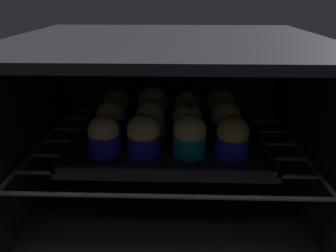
% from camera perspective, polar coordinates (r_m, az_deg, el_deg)
% --- Properties ---
extents(oven_cavity, '(0.59, 0.47, 0.37)m').
position_cam_1_polar(oven_cavity, '(0.68, 0.11, 1.08)').
color(oven_cavity, black).
rests_on(oven_cavity, ground).
extents(oven_rack, '(0.55, 0.42, 0.01)m').
position_cam_1_polar(oven_rack, '(0.66, 0.01, -3.07)').
color(oven_rack, '#51515B').
rests_on(oven_rack, oven_cavity).
extents(baking_tray, '(0.38, 0.31, 0.02)m').
position_cam_1_polar(baking_tray, '(0.65, -0.00, -2.32)').
color(baking_tray, black).
rests_on(baking_tray, oven_rack).
extents(muffin_row0_col0, '(0.06, 0.06, 0.07)m').
position_cam_1_polar(muffin_row0_col0, '(0.58, -11.78, -1.83)').
color(muffin_row0_col0, '#1928B7').
rests_on(muffin_row0_col0, baking_tray).
extents(muffin_row0_col1, '(0.06, 0.06, 0.08)m').
position_cam_1_polar(muffin_row0_col1, '(0.57, -4.56, -1.73)').
color(muffin_row0_col1, '#1928B7').
rests_on(muffin_row0_col1, baking_tray).
extents(muffin_row0_col2, '(0.06, 0.06, 0.08)m').
position_cam_1_polar(muffin_row0_col2, '(0.56, 4.02, -1.87)').
color(muffin_row0_col2, '#0C8C84').
rests_on(muffin_row0_col2, baking_tray).
extents(muffin_row0_col3, '(0.06, 0.06, 0.08)m').
position_cam_1_polar(muffin_row0_col3, '(0.57, 11.90, -2.12)').
color(muffin_row0_col3, '#1928B7').
rests_on(muffin_row0_col3, baking_tray).
extents(muffin_row1_col0, '(0.06, 0.06, 0.08)m').
position_cam_1_polar(muffin_row1_col0, '(0.65, -10.51, 1.23)').
color(muffin_row1_col0, '#1928B7').
rests_on(muffin_row1_col0, baking_tray).
extents(muffin_row1_col1, '(0.06, 0.06, 0.08)m').
position_cam_1_polar(muffin_row1_col1, '(0.64, -3.24, 1.24)').
color(muffin_row1_col1, silver).
rests_on(muffin_row1_col1, baking_tray).
extents(muffin_row1_col2, '(0.06, 0.06, 0.08)m').
position_cam_1_polar(muffin_row1_col2, '(0.63, 3.54, 0.94)').
color(muffin_row1_col2, '#1928B7').
rests_on(muffin_row1_col2, baking_tray).
extents(muffin_row1_col3, '(0.06, 0.06, 0.08)m').
position_cam_1_polar(muffin_row1_col3, '(0.64, 10.47, 1.14)').
color(muffin_row1_col3, '#1928B7').
rests_on(muffin_row1_col3, baking_tray).
extents(muffin_row2_col0, '(0.06, 0.06, 0.08)m').
position_cam_1_polar(muffin_row2_col0, '(0.72, -9.40, 3.51)').
color(muffin_row2_col0, '#1928B7').
rests_on(muffin_row2_col0, baking_tray).
extents(muffin_row2_col1, '(0.07, 0.07, 0.08)m').
position_cam_1_polar(muffin_row2_col1, '(0.71, -2.80, 3.88)').
color(muffin_row2_col1, '#1928B7').
rests_on(muffin_row2_col1, baking_tray).
extents(muffin_row2_col2, '(0.06, 0.06, 0.08)m').
position_cam_1_polar(muffin_row2_col2, '(0.71, 3.60, 3.37)').
color(muffin_row2_col2, '#1928B7').
rests_on(muffin_row2_col2, baking_tray).
extents(muffin_row2_col3, '(0.06, 0.06, 0.08)m').
position_cam_1_polar(muffin_row2_col3, '(0.71, 9.74, 3.50)').
color(muffin_row2_col3, red).
rests_on(muffin_row2_col3, baking_tray).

